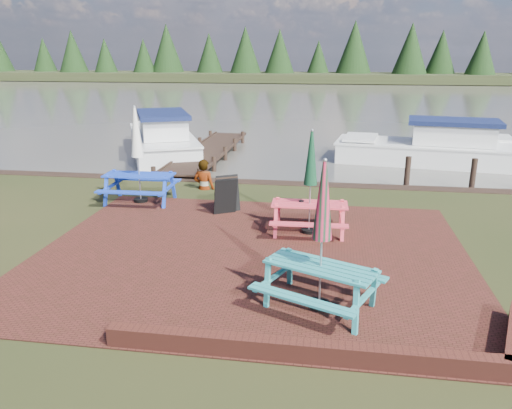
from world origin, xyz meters
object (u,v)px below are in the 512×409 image
object	(u,v)px
jetty	(208,152)
boat_near	(433,149)
person	(203,160)
picnic_table_red	(310,198)
picnic_table_blue	(139,170)
chalkboard	(227,195)
picnic_table_teal	(321,259)
boat_jetty	(163,140)

from	to	relation	value
jetty	boat_near	size ratio (longest dim) A/B	1.22
boat_near	person	distance (m)	9.75
picnic_table_red	jetty	xyz separation A→B (m)	(-4.63, 8.78, -0.73)
picnic_table_blue	chalkboard	size ratio (longest dim) A/B	2.76
chalkboard	picnic_table_teal	bearing A→B (deg)	-91.52
boat_near	picnic_table_teal	bearing A→B (deg)	170.63
boat_jetty	picnic_table_blue	bearing A→B (deg)	-99.61
picnic_table_blue	jetty	xyz separation A→B (m)	(0.21, 6.98, -0.82)
boat_near	chalkboard	bearing A→B (deg)	148.78
boat_jetty	person	xyz separation A→B (m)	(3.35, -5.93, 0.50)
chalkboard	boat_near	size ratio (longest dim) A/B	0.13
chalkboard	picnic_table_blue	bearing A→B (deg)	136.87
picnic_table_red	picnic_table_teal	bearing A→B (deg)	-86.00
picnic_table_teal	jetty	distance (m)	13.32
boat_near	boat_jetty	bearing A→B (deg)	97.59
chalkboard	boat_jetty	xyz separation A→B (m)	(-4.55, 8.16, -0.08)
picnic_table_teal	chalkboard	distance (m)	5.40
picnic_table_teal	person	xyz separation A→B (m)	(-3.76, 6.97, 0.05)
picnic_table_teal	picnic_table_red	size ratio (longest dim) A/B	1.04
chalkboard	person	bearing A→B (deg)	88.30
chalkboard	jetty	size ratio (longest dim) A/B	0.11
boat_near	person	bearing A→B (deg)	134.83
chalkboard	boat_near	bearing A→B (deg)	20.65
picnic_table_red	boat_jetty	xyz separation A→B (m)	(-6.76, 9.35, -0.42)
boat_jetty	person	size ratio (longest dim) A/B	4.08
picnic_table_teal	person	world-z (taller)	picnic_table_teal
picnic_table_blue	chalkboard	xyz separation A→B (m)	(2.62, -0.62, -0.44)
jetty	person	world-z (taller)	person
picnic_table_blue	jetty	size ratio (longest dim) A/B	0.29
picnic_table_blue	person	xyz separation A→B (m)	(1.42, 1.62, -0.01)
jetty	person	size ratio (longest dim) A/B	4.90
picnic_table_red	person	size ratio (longest dim) A/B	1.30
jetty	person	xyz separation A→B (m)	(1.22, -5.36, 0.81)
chalkboard	person	size ratio (longest dim) A/B	0.52
picnic_table_blue	boat_jetty	bearing A→B (deg)	103.10
picnic_table_teal	jetty	size ratio (longest dim) A/B	0.28
jetty	boat_near	bearing A→B (deg)	2.86
chalkboard	boat_near	xyz separation A→B (m)	(6.61, 8.04, -0.12)
picnic_table_blue	boat_near	bearing A→B (deg)	37.59
picnic_table_blue	chalkboard	world-z (taller)	picnic_table_blue
picnic_table_teal	boat_near	distance (m)	13.42
boat_jetty	boat_near	world-z (taller)	boat_jetty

